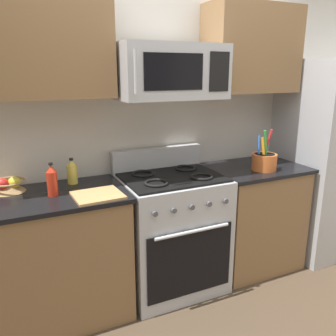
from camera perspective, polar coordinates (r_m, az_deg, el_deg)
The scene contains 13 objects.
wall_back at distance 2.87m, azimuth -2.63°, elevation 7.82°, with size 8.00×0.10×2.60m, color beige.
counter_left at distance 2.58m, azimuth -17.20°, elevation -13.67°, with size 0.92×0.61×0.91m.
range_oven at distance 2.78m, azimuth 0.59°, elevation -10.28°, with size 0.76×0.66×1.09m.
counter_right at distance 3.18m, azimuth 13.63°, elevation -7.67°, with size 0.79×0.61×0.91m.
refrigerator at distance 3.61m, azimuth 24.82°, elevation 1.39°, with size 0.86×0.72×1.78m.
microwave at distance 2.53m, azimuth 0.40°, elevation 15.45°, with size 0.76×0.44×0.37m.
upper_cabinets_left at distance 2.43m, azimuth -20.64°, elevation 18.60°, with size 0.91×0.34×0.68m.
upper_cabinets_right at distance 3.06m, azimuth 13.52°, elevation 18.29°, with size 0.78×0.34×0.68m.
utensil_crock at distance 2.92m, azimuth 15.45°, elevation 1.13°, with size 0.20×0.20×0.33m.
fruit_basket at distance 2.54m, azimuth -24.66°, elevation -2.56°, with size 0.22×0.22×0.10m.
cutting_board at distance 2.28m, azimuth -11.43°, elevation -4.39°, with size 0.30×0.27×0.02m, color tan.
bottle_oil at distance 2.56m, azimuth -15.40°, elevation -0.66°, with size 0.07×0.07×0.19m.
bottle_hot_sauce at distance 2.35m, azimuth -18.43°, elevation -1.98°, with size 0.07×0.07×0.22m.
Camera 1 is at (-1.09, -1.58, 1.68)m, focal length 37.30 mm.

